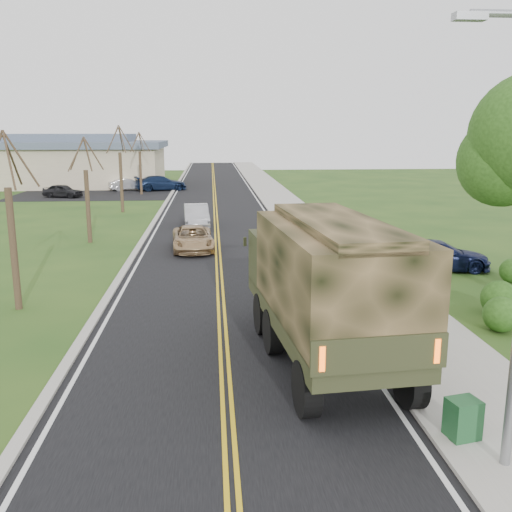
{
  "coord_description": "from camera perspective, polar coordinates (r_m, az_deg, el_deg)",
  "views": [
    {
      "loc": [
        -0.27,
        -9.47,
        6.06
      ],
      "look_at": [
        1.23,
        9.71,
        1.8
      ],
      "focal_mm": 40.0,
      "sensor_mm": 36.0,
      "label": 1
    }
  ],
  "objects": [
    {
      "name": "lot_car_dark",
      "position": [
        55.42,
        -18.77,
        6.19
      ],
      "size": [
        3.89,
        2.49,
        1.23
      ],
      "primitive_type": "imported",
      "rotation": [
        0.0,
        0.0,
        1.26
      ],
      "color": "black",
      "rests_on": "ground"
    },
    {
      "name": "bare_tree_d",
      "position": [
        55.99,
        -11.49,
        8.64
      ],
      "size": [
        1.88,
        2.2,
        5.91
      ],
      "color": "#38281C",
      "rests_on": "ground"
    },
    {
      "name": "curb_right",
      "position": [
        50.03,
        0.64,
        5.59
      ],
      "size": [
        0.3,
        120.0,
        0.12
      ],
      "primitive_type": "cube",
      "color": "#9E998E",
      "rests_on": "ground"
    },
    {
      "name": "bare_tree_a",
      "position": [
        20.89,
        -23.21,
        2.0
      ],
      "size": [
        1.93,
        2.26,
        6.08
      ],
      "color": "#38281C",
      "rests_on": "ground"
    },
    {
      "name": "utility_box_near",
      "position": [
        12.37,
        19.98,
        -15.03
      ],
      "size": [
        0.7,
        0.62,
        0.8
      ],
      "primitive_type": "cube",
      "rotation": [
        0.0,
        0.0,
        0.22
      ],
      "color": "#1B4E27",
      "rests_on": "sidewalk_right"
    },
    {
      "name": "lot_car_navy",
      "position": [
        59.55,
        -9.48,
        7.2
      ],
      "size": [
        5.58,
        3.45,
        1.51
      ],
      "primitive_type": "imported",
      "rotation": [
        0.0,
        0.0,
        1.85
      ],
      "color": "#0F1D3A",
      "rests_on": "ground"
    },
    {
      "name": "bare_tree_b",
      "position": [
        32.39,
        -16.51,
        5.62
      ],
      "size": [
        1.83,
        2.14,
        5.73
      ],
      "color": "#38281C",
      "rests_on": "ground"
    },
    {
      "name": "military_truck",
      "position": [
        14.8,
        7.01,
        -2.39
      ],
      "size": [
        3.49,
        8.21,
        3.99
      ],
      "rotation": [
        0.0,
        0.0,
        0.09
      ],
      "color": "black",
      "rests_on": "ground"
    },
    {
      "name": "commercial_building",
      "position": [
        67.39,
        -18.17,
        9.0
      ],
      "size": [
        25.5,
        21.5,
        5.65
      ],
      "color": "tan",
      "rests_on": "ground"
    },
    {
      "name": "bare_tree_c",
      "position": [
        44.12,
        -13.36,
        7.88
      ],
      "size": [
        2.04,
        2.39,
        6.42
      ],
      "color": "#38281C",
      "rests_on": "ground"
    },
    {
      "name": "suv_champagne",
      "position": [
        29.46,
        -6.33,
        1.75
      ],
      "size": [
        2.34,
        4.55,
        1.23
      ],
      "primitive_type": "imported",
      "rotation": [
        0.0,
        0.0,
        0.07
      ],
      "color": "tan",
      "rests_on": "ground"
    },
    {
      "name": "pickup_navy",
      "position": [
        26.41,
        17.71,
        0.07
      ],
      "size": [
        4.7,
        2.4,
        1.31
      ],
      "primitive_type": "imported",
      "rotation": [
        0.0,
        0.0,
        1.44
      ],
      "color": "#0E1434",
      "rests_on": "ground"
    },
    {
      "name": "ground",
      "position": [
        11.25,
        -2.54,
        -20.13
      ],
      "size": [
        160.0,
        160.0,
        0.0
      ],
      "primitive_type": "plane",
      "color": "#234517",
      "rests_on": "ground"
    },
    {
      "name": "sidewalk_right",
      "position": [
        50.22,
        2.64,
        5.6
      ],
      "size": [
        3.2,
        120.0,
        0.1
      ],
      "primitive_type": "cube",
      "color": "#9E998E",
      "rests_on": "ground"
    },
    {
      "name": "road",
      "position": [
        49.84,
        -4.14,
        5.47
      ],
      "size": [
        8.0,
        120.0,
        0.01
      ],
      "primitive_type": "cube",
      "color": "black",
      "rests_on": "ground"
    },
    {
      "name": "sedan_silver",
      "position": [
        36.71,
        -5.98,
        4.03
      ],
      "size": [
        1.81,
        4.41,
        1.42
      ],
      "primitive_type": "imported",
      "rotation": [
        0.0,
        0.0,
        0.07
      ],
      "color": "#ACACB1",
      "rests_on": "ground"
    },
    {
      "name": "curb_left",
      "position": [
        49.99,
        -8.92,
        5.43
      ],
      "size": [
        0.3,
        120.0,
        0.1
      ],
      "primitive_type": "cube",
      "color": "#9E998E",
      "rests_on": "ground"
    },
    {
      "name": "lot_car_silver",
      "position": [
        60.33,
        -12.68,
        7.01
      ],
      "size": [
        3.99,
        2.62,
        1.24
      ],
      "primitive_type": "imported",
      "rotation": [
        0.0,
        0.0,
        1.95
      ],
      "color": "#B9B8BE",
      "rests_on": "ground"
    }
  ]
}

